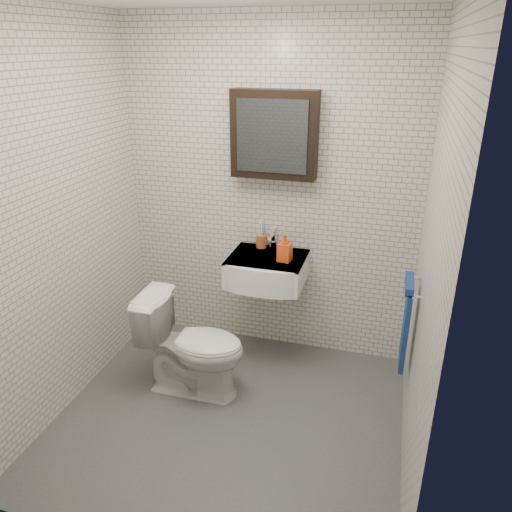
% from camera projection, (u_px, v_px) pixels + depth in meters
% --- Properties ---
extents(ground, '(2.20, 2.00, 0.01)m').
position_uv_depth(ground, '(229.00, 418.00, 3.29)').
color(ground, '#474A4E').
rests_on(ground, ground).
extents(room_shell, '(2.22, 2.02, 2.51)m').
position_uv_depth(room_shell, '(223.00, 205.00, 2.71)').
color(room_shell, silver).
rests_on(room_shell, ground).
extents(washbasin, '(0.55, 0.50, 0.20)m').
position_uv_depth(washbasin, '(266.00, 271.00, 3.63)').
color(washbasin, white).
rests_on(washbasin, room_shell).
extents(faucet, '(0.06, 0.20, 0.15)m').
position_uv_depth(faucet, '(273.00, 240.00, 3.74)').
color(faucet, silver).
rests_on(faucet, washbasin).
extents(mirror_cabinet, '(0.60, 0.15, 0.60)m').
position_uv_depth(mirror_cabinet, '(274.00, 135.00, 3.43)').
color(mirror_cabinet, black).
rests_on(mirror_cabinet, room_shell).
extents(towel_rail, '(0.09, 0.30, 0.58)m').
position_uv_depth(towel_rail, '(406.00, 319.00, 3.05)').
color(towel_rail, silver).
rests_on(towel_rail, room_shell).
extents(toothbrush_cup, '(0.10, 0.10, 0.22)m').
position_uv_depth(toothbrush_cup, '(262.00, 240.00, 3.78)').
color(toothbrush_cup, '#A24C28').
rests_on(toothbrush_cup, washbasin).
extents(soap_bottle, '(0.10, 0.10, 0.20)m').
position_uv_depth(soap_bottle, '(285.00, 248.00, 3.52)').
color(soap_bottle, '#EF4F19').
rests_on(soap_bottle, washbasin).
extents(toilet, '(0.72, 0.42, 0.73)m').
position_uv_depth(toilet, '(193.00, 345.00, 3.43)').
color(toilet, white).
rests_on(toilet, ground).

